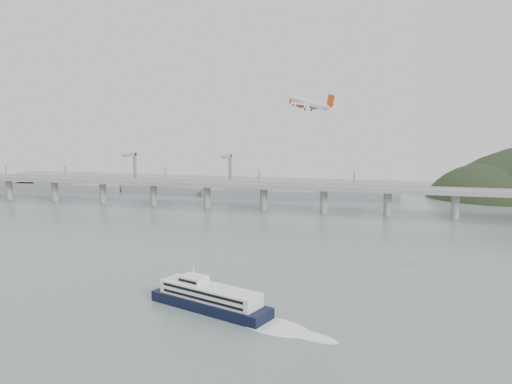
# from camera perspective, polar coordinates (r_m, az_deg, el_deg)

# --- Properties ---
(ground) EXTENTS (900.00, 900.00, 0.00)m
(ground) POSITION_cam_1_polar(r_m,az_deg,el_deg) (222.23, -3.54, -11.17)
(ground) COLOR slate
(ground) RESTS_ON ground
(bridge) EXTENTS (800.00, 22.00, 23.90)m
(bridge) POSITION_cam_1_polar(r_m,az_deg,el_deg) (408.94, 4.82, 0.18)
(bridge) COLOR gray
(bridge) RESTS_ON ground
(distant_fleet) EXTENTS (453.00, 60.90, 40.00)m
(distant_fleet) POSITION_cam_1_polar(r_m,az_deg,el_deg) (518.55, -11.03, 0.44)
(distant_fleet) COLOR gray
(distant_fleet) RESTS_ON ground
(ferry) EXTENTS (82.43, 37.29, 16.19)m
(ferry) POSITION_cam_1_polar(r_m,az_deg,el_deg) (200.43, -5.28, -12.02)
(ferry) COLOR black
(ferry) RESTS_ON ground
(airliner) EXTENTS (33.43, 31.63, 11.89)m
(airliner) POSITION_cam_1_polar(r_m,az_deg,el_deg) (301.78, 6.13, 10.05)
(airliner) COLOR white
(airliner) RESTS_ON ground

